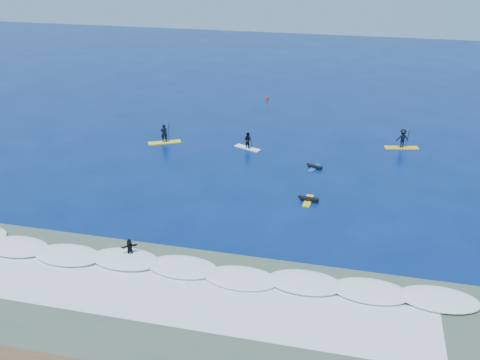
% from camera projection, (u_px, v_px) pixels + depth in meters
% --- Properties ---
extents(ground, '(160.00, 160.00, 0.00)m').
position_uv_depth(ground, '(211.00, 200.00, 44.00)').
color(ground, '#041B4D').
rests_on(ground, ground).
extents(shallow_water, '(90.00, 13.00, 0.01)m').
position_uv_depth(shallow_water, '(145.00, 304.00, 31.66)').
color(shallow_water, '#3E5445').
rests_on(shallow_water, ground).
extents(breaking_wave, '(40.00, 6.00, 0.30)m').
position_uv_depth(breaking_wave, '(168.00, 267.00, 35.19)').
color(breaking_wave, white).
rests_on(breaking_wave, ground).
extents(whitewater, '(34.00, 5.00, 0.02)m').
position_uv_depth(whitewater, '(151.00, 294.00, 32.54)').
color(whitewater, silver).
rests_on(whitewater, ground).
extents(sup_paddler_left, '(3.38, 2.30, 2.37)m').
position_uv_depth(sup_paddler_left, '(164.00, 136.00, 55.47)').
color(sup_paddler_left, yellow).
rests_on(sup_paddler_left, ground).
extents(sup_paddler_center, '(2.90, 1.78, 2.00)m').
position_uv_depth(sup_paddler_center, '(248.00, 142.00, 54.04)').
color(sup_paddler_center, white).
rests_on(sup_paddler_center, ground).
extents(sup_paddler_right, '(3.48, 1.52, 2.37)m').
position_uv_depth(sup_paddler_right, '(402.00, 140.00, 54.03)').
color(sup_paddler_right, '#F0AB1A').
rests_on(sup_paddler_right, ground).
extents(prone_paddler_near, '(1.72, 2.19, 0.45)m').
position_uv_depth(prone_paddler_near, '(308.00, 200.00, 43.67)').
color(prone_paddler_near, yellow).
rests_on(prone_paddler_near, ground).
extents(prone_paddler_far, '(1.52, 2.01, 0.41)m').
position_uv_depth(prone_paddler_far, '(314.00, 167.00, 49.69)').
color(prone_paddler_far, blue).
rests_on(prone_paddler_far, ground).
extents(wave_surfer, '(1.80, 1.52, 1.35)m').
position_uv_depth(wave_surfer, '(130.00, 249.00, 35.76)').
color(wave_surfer, silver).
rests_on(wave_surfer, breaking_wave).
extents(marker_buoy, '(0.31, 0.31, 0.75)m').
position_uv_depth(marker_buoy, '(267.00, 98.00, 69.63)').
color(marker_buoy, red).
rests_on(marker_buoy, ground).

